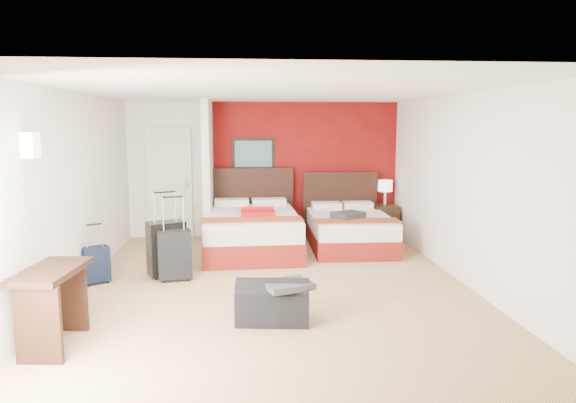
{
  "coord_description": "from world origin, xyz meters",
  "views": [
    {
      "loc": [
        -0.4,
        -6.69,
        2.1
      ],
      "look_at": [
        0.24,
        0.8,
        1.0
      ],
      "focal_mm": 33.22,
      "sensor_mm": 36.0,
      "label": 1
    }
  ],
  "objects": [
    {
      "name": "ground",
      "position": [
        0.0,
        0.0,
        0.0
      ],
      "size": [
        6.5,
        6.5,
        0.0
      ],
      "primitive_type": "plane",
      "color": "tan",
      "rests_on": "ground"
    },
    {
      "name": "room_walls",
      "position": [
        -1.4,
        1.42,
        1.26
      ],
      "size": [
        5.02,
        6.52,
        2.5
      ],
      "color": "white",
      "rests_on": "ground"
    },
    {
      "name": "red_accent_panel",
      "position": [
        0.75,
        3.23,
        1.25
      ],
      "size": [
        3.5,
        0.04,
        2.5
      ],
      "primitive_type": "cube",
      "color": "maroon",
      "rests_on": "ground"
    },
    {
      "name": "partition_wall",
      "position": [
        -1.0,
        2.61,
        1.25
      ],
      "size": [
        0.12,
        1.2,
        2.5
      ],
      "primitive_type": "cube",
      "color": "silver",
      "rests_on": "ground"
    },
    {
      "name": "entry_door",
      "position": [
        -1.75,
        3.2,
        1.02
      ],
      "size": [
        0.82,
        0.06,
        2.05
      ],
      "primitive_type": "cube",
      "color": "silver",
      "rests_on": "ground"
    },
    {
      "name": "bed_left",
      "position": [
        -0.27,
        1.92,
        0.32
      ],
      "size": [
        1.57,
        2.2,
        0.65
      ],
      "primitive_type": "cube",
      "rotation": [
        0.0,
        0.0,
        0.03
      ],
      "color": "silver",
      "rests_on": "ground"
    },
    {
      "name": "bed_right",
      "position": [
        1.4,
        2.05,
        0.28
      ],
      "size": [
        1.35,
        1.91,
        0.56
      ],
      "primitive_type": "cube",
      "rotation": [
        0.0,
        0.0,
        -0.02
      ],
      "color": "white",
      "rests_on": "ground"
    },
    {
      "name": "red_suitcase_open",
      "position": [
        -0.17,
        1.82,
        0.69
      ],
      "size": [
        0.54,
        0.73,
        0.09
      ],
      "primitive_type": "cube",
      "rotation": [
        0.0,
        0.0,
        -0.01
      ],
      "color": "#AB0E11",
      "rests_on": "bed_left"
    },
    {
      "name": "jacket_bundle",
      "position": [
        1.3,
        1.75,
        0.62
      ],
      "size": [
        0.59,
        0.56,
        0.11
      ],
      "primitive_type": "cube",
      "rotation": [
        0.0,
        0.0,
        0.55
      ],
      "color": "#333337",
      "rests_on": "bed_right"
    },
    {
      "name": "nightstand",
      "position": [
        2.21,
        2.83,
        0.31
      ],
      "size": [
        0.46,
        0.46,
        0.61
      ],
      "primitive_type": "cube",
      "rotation": [
        0.0,
        0.0,
        0.05
      ],
      "color": "black",
      "rests_on": "ground"
    },
    {
      "name": "table_lamp",
      "position": [
        2.21,
        2.83,
        0.84
      ],
      "size": [
        0.33,
        0.33,
        0.47
      ],
      "primitive_type": "cylinder",
      "rotation": [
        0.0,
        0.0,
        -0.33
      ],
      "color": "white",
      "rests_on": "nightstand"
    },
    {
      "name": "suitcase_black",
      "position": [
        -1.46,
        0.6,
        0.37
      ],
      "size": [
        0.58,
        0.48,
        0.74
      ],
      "primitive_type": "cube",
      "rotation": [
        0.0,
        0.0,
        0.42
      ],
      "color": "black",
      "rests_on": "ground"
    },
    {
      "name": "suitcase_charcoal",
      "position": [
        -1.33,
        0.41,
        0.33
      ],
      "size": [
        0.49,
        0.35,
        0.65
      ],
      "primitive_type": "cube",
      "rotation": [
        0.0,
        0.0,
        0.19
      ],
      "color": "black",
      "rests_on": "ground"
    },
    {
      "name": "suitcase_navy",
      "position": [
        -2.35,
        0.34,
        0.23
      ],
      "size": [
        0.39,
        0.35,
        0.46
      ],
      "primitive_type": "cube",
      "rotation": [
        0.0,
        0.0,
        0.56
      ],
      "color": "black",
      "rests_on": "ground"
    },
    {
      "name": "duffel_bag",
      "position": [
        -0.1,
        -1.25,
        0.2
      ],
      "size": [
        0.81,
        0.5,
        0.39
      ],
      "primitive_type": "cube",
      "rotation": [
        0.0,
        0.0,
        -0.11
      ],
      "color": "black",
      "rests_on": "ground"
    },
    {
      "name": "jacket_draped",
      "position": [
        0.05,
        -1.3,
        0.42
      ],
      "size": [
        0.59,
        0.55,
        0.06
      ],
      "primitive_type": "cube",
      "rotation": [
        0.0,
        0.0,
        0.35
      ],
      "color": "#3A393F",
      "rests_on": "duffel_bag"
    },
    {
      "name": "desk",
      "position": [
        -2.2,
        -1.69,
        0.38
      ],
      "size": [
        0.56,
        0.96,
        0.76
      ],
      "primitive_type": "cube",
      "rotation": [
        0.0,
        0.0,
        -0.11
      ],
      "color": "black",
      "rests_on": "ground"
    }
  ]
}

